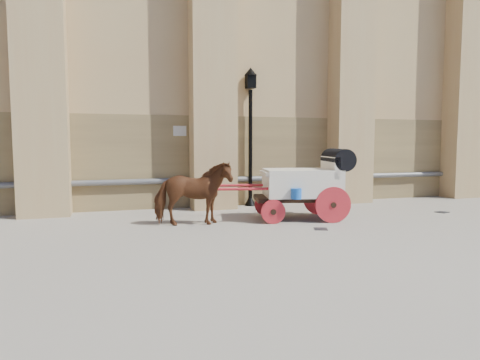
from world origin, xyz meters
name	(u,v)px	position (x,y,z in m)	size (l,w,h in m)	color
ground	(285,227)	(0.00, 0.00, 0.00)	(90.00, 90.00, 0.00)	slate
horse	(193,194)	(-2.17, 0.94, 0.83)	(0.89, 1.95, 1.65)	brown
carriage	(307,181)	(1.04, 0.94, 1.06)	(4.62, 2.07, 1.96)	black
street_lamp	(250,133)	(0.34, 3.80, 2.46)	(0.43, 0.43, 4.59)	black
drain_grate_near	(321,229)	(0.74, -0.48, 0.01)	(0.32, 0.32, 0.01)	black
drain_grate_far	(442,212)	(5.48, 0.71, 0.01)	(0.32, 0.32, 0.01)	black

